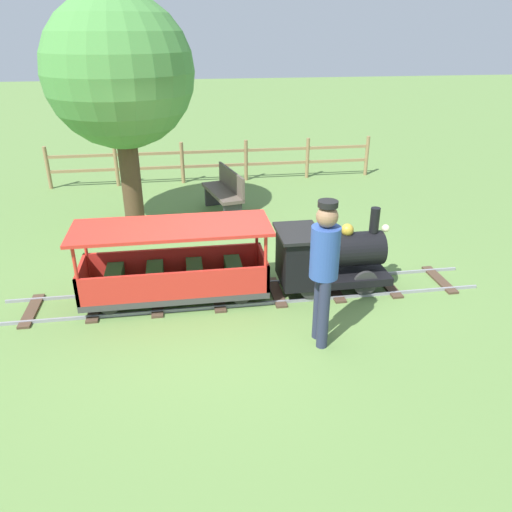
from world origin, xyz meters
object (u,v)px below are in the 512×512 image
at_px(passenger_car, 175,271).
at_px(oak_tree_near, 119,74).
at_px(park_bench, 225,192).
at_px(conductor_person, 324,263).
at_px(locomotive, 327,256).

xyz_separation_m(passenger_car, oak_tree_near, (-2.71, -0.68, 2.07)).
bearing_deg(park_bench, passenger_car, -16.52).
bearing_deg(conductor_person, locomotive, 161.25).
bearing_deg(park_bench, locomotive, 18.00).
relative_size(locomotive, oak_tree_near, 0.39).
xyz_separation_m(conductor_person, oak_tree_near, (-3.85, -2.22, 1.54)).
bearing_deg(locomotive, park_bench, -162.00).
height_order(locomotive, oak_tree_near, oak_tree_near).
bearing_deg(conductor_person, oak_tree_near, -150.03).
height_order(passenger_car, conductor_person, conductor_person).
distance_m(park_bench, oak_tree_near, 2.65).
height_order(park_bench, oak_tree_near, oak_tree_near).
height_order(passenger_car, park_bench, passenger_car).
bearing_deg(passenger_car, conductor_person, 53.51).
distance_m(passenger_car, park_bench, 3.23).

